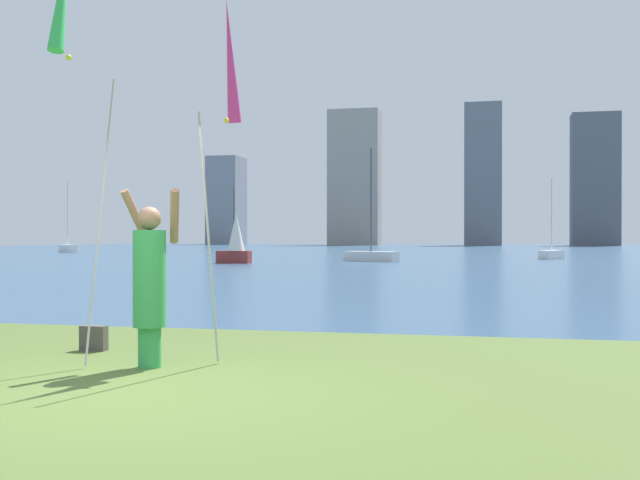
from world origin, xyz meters
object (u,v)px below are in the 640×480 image
Objects in this scene: kite_flag_right at (230,69)px; sailboat_1 at (552,254)px; kite_flag_left at (64,8)px; bag at (94,338)px; sailboat_2 at (68,248)px; sailboat_7 at (235,240)px; person at (150,279)px; sailboat_6 at (371,254)px.

kite_flag_right is 39.72m from sailboat_1.
bag is at bearing 109.48° from kite_flag_left.
sailboat_1 reaches higher than bag.
kite_flag_left is 0.75× the size of sailboat_2.
sailboat_1 reaches higher than kite_flag_left.
kite_flag_left is at bearing -74.16° from sailboat_7.
sailboat_7 is at bearing 108.81° from kite_flag_right.
person is 0.33× the size of sailboat_2.
bag is 0.07× the size of sailboat_1.
sailboat_2 reaches higher than kite_flag_left.
sailboat_7 is at bearing -43.98° from sailboat_2.
person is 30.82m from sailboat_7.
person is 40.46m from sailboat_1.
sailboat_1 is (6.76, 39.89, -0.62)m from person.
kite_flag_left is 1.89m from kite_flag_right.
person is 5.91× the size of bag.
bag is (-1.80, 0.20, -3.11)m from kite_flag_right.
bag is at bearing -59.00° from sailboat_2.
kite_flag_left reaches higher than bag.
bag is 57.70m from sailboat_2.
sailboat_6 is (-3.56, 32.79, -2.88)m from kite_flag_right.
sailboat_2 is at bearing 130.57° from person.
kite_flag_right is (1.24, 1.37, -0.38)m from kite_flag_left.
kite_flag_right is at bearing 47.81° from kite_flag_left.
person is 1.70m from bag.
sailboat_1 is at bearing 89.45° from person.
kite_flag_left is at bearing -70.52° from bag.
sailboat_1 is 0.79× the size of sailboat_6.
person is 0.40× the size of sailboat_1.
person is at bearing -58.50° from sailboat_2.
sailboat_6 reaches higher than sailboat_1.
sailboat_2 is 0.96× the size of sailboat_6.
sailboat_2 is at bearing 122.40° from kite_flag_right.
kite_flag_right is at bearing -57.60° from sailboat_2.
sailboat_6 is at bearing -146.82° from sailboat_1.
sailboat_7 is (-6.21, -4.11, 0.80)m from sailboat_6.
sailboat_7 reaches higher than person.
kite_flag_left is 0.72× the size of sailboat_6.
person reaches higher than bag.
kite_flag_right is 0.84× the size of sailboat_1.
person is 0.50× the size of sailboat_7.
sailboat_7 is at bearing -146.45° from sailboat_6.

